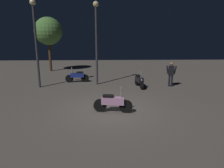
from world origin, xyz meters
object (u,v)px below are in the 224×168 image
Objects in this scene: motorcycle_blue_parked_left at (77,76)px; person_rider_beside at (171,72)px; motorcycle_black_parked_right at (139,81)px; streetlamp_far at (96,34)px; streetlamp_near at (35,34)px; motorcycle_pink_foreground at (113,102)px.

motorcycle_blue_parked_left is 6.44m from person_rider_beside.
motorcycle_blue_parked_left is 4.47m from motorcycle_black_parked_right.
motorcycle_blue_parked_left is 3.33m from streetlamp_far.
streetlamp_far is at bearing 10.42° from streetlamp_near.
streetlamp_far is at bearing 98.23° from person_rider_beside.
streetlamp_near reaches higher than motorcycle_pink_foreground.
motorcycle_pink_foreground is 1.04× the size of person_rider_beside.
motorcycle_pink_foreground is at bearing -45.16° from streetlamp_near.
streetlamp_far is (3.66, 0.67, 0.01)m from streetlamp_near.
motorcycle_blue_parked_left and motorcycle_black_parked_right have the same top height.
streetlamp_near is (-8.46, 0.10, 2.40)m from person_rider_beside.
streetlamp_near is (-2.22, -1.38, 2.91)m from motorcycle_blue_parked_left.
motorcycle_blue_parked_left is 3.91m from streetlamp_near.
motorcycle_blue_parked_left is 0.31× the size of streetlamp_far.
streetlamp_near reaches higher than motorcycle_blue_parked_left.
motorcycle_black_parked_right is 1.04× the size of person_rider_beside.
motorcycle_blue_parked_left is 0.31× the size of streetlamp_near.
motorcycle_pink_foreground is 6.04m from streetlamp_far.
motorcycle_pink_foreground is 6.35m from motorcycle_blue_parked_left.
person_rider_beside is 8.80m from streetlamp_near.
person_rider_beside is (2.08, 0.15, 0.51)m from motorcycle_black_parked_right.
motorcycle_blue_parked_left is at bearing 119.36° from motorcycle_pink_foreground.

